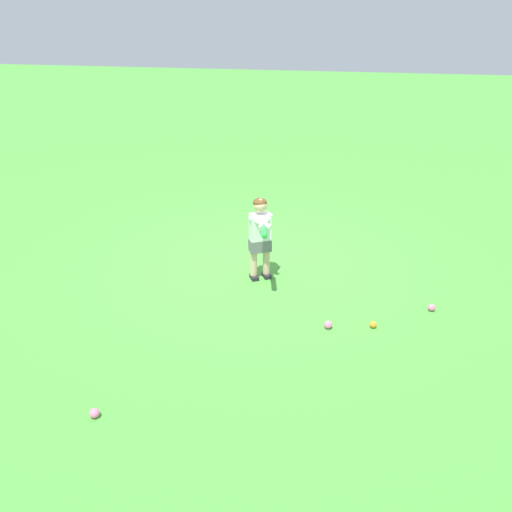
{
  "coord_description": "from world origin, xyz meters",
  "views": [
    {
      "loc": [
        -1.11,
        6.61,
        3.36
      ],
      "look_at": [
        -0.09,
        0.69,
        0.45
      ],
      "focal_mm": 38.63,
      "sensor_mm": 36.0,
      "label": 1
    }
  ],
  "objects_px": {
    "play_ball_center_lawn": "(328,325)",
    "play_ball_near_batter": "(432,308)",
    "child_batter": "(260,232)",
    "play_ball_far_right": "(94,413)",
    "play_ball_behind_batter": "(373,325)"
  },
  "relations": [
    {
      "from": "play_ball_behind_batter",
      "to": "play_ball_far_right",
      "type": "xyz_separation_m",
      "value": [
        2.42,
        1.85,
        0.01
      ]
    },
    {
      "from": "child_batter",
      "to": "play_ball_far_right",
      "type": "distance_m",
      "value": 3.01
    },
    {
      "from": "play_ball_near_batter",
      "to": "play_ball_far_right",
      "type": "distance_m",
      "value": 3.87
    },
    {
      "from": "play_ball_center_lawn",
      "to": "play_ball_near_batter",
      "type": "bearing_deg",
      "value": -153.8
    },
    {
      "from": "play_ball_near_batter",
      "to": "play_ball_behind_batter",
      "type": "bearing_deg",
      "value": 35.28
    },
    {
      "from": "play_ball_center_lawn",
      "to": "play_ball_far_right",
      "type": "height_order",
      "value": "same"
    },
    {
      "from": "play_ball_behind_batter",
      "to": "play_ball_center_lawn",
      "type": "xyz_separation_m",
      "value": [
        0.49,
        0.1,
        0.01
      ]
    },
    {
      "from": "play_ball_far_right",
      "to": "play_ball_center_lawn",
      "type": "bearing_deg",
      "value": -137.72
    },
    {
      "from": "play_ball_center_lawn",
      "to": "play_ball_near_batter",
      "type": "height_order",
      "value": "play_ball_center_lawn"
    },
    {
      "from": "child_batter",
      "to": "play_ball_near_batter",
      "type": "xyz_separation_m",
      "value": [
        -2.09,
        0.45,
        -0.61
      ]
    },
    {
      "from": "play_ball_behind_batter",
      "to": "play_ball_far_right",
      "type": "distance_m",
      "value": 3.05
    },
    {
      "from": "play_ball_behind_batter",
      "to": "play_ball_near_batter",
      "type": "relative_size",
      "value": 0.91
    },
    {
      "from": "child_batter",
      "to": "play_ball_near_batter",
      "type": "relative_size",
      "value": 12.91
    },
    {
      "from": "play_ball_behind_batter",
      "to": "play_ball_center_lawn",
      "type": "bearing_deg",
      "value": 11.04
    },
    {
      "from": "child_batter",
      "to": "play_ball_far_right",
      "type": "xyz_separation_m",
      "value": [
        1.01,
        2.78,
        -0.61
      ]
    }
  ]
}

